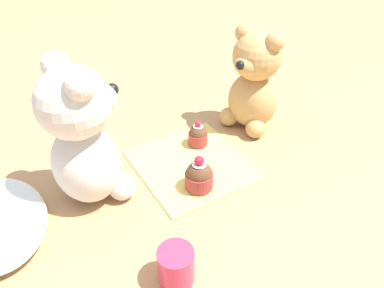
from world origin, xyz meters
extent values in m
plane|color=tan|center=(0.00, 0.00, 0.00)|extent=(4.00, 4.00, 0.00)
cube|color=#E0D166|center=(0.00, 0.00, 0.00)|extent=(0.24, 0.23, 0.01)
ellipsoid|color=silver|center=(0.02, 0.21, 0.08)|extent=(0.15, 0.14, 0.16)
sphere|color=silver|center=(0.02, 0.21, 0.21)|extent=(0.13, 0.13, 0.13)
ellipsoid|color=silver|center=(0.03, 0.17, 0.20)|extent=(0.07, 0.06, 0.05)
sphere|color=black|center=(0.03, 0.14, 0.21)|extent=(0.02, 0.02, 0.02)
sphere|color=silver|center=(-0.02, 0.21, 0.26)|extent=(0.05, 0.05, 0.05)
sphere|color=silver|center=(0.07, 0.22, 0.26)|extent=(0.05, 0.05, 0.05)
sphere|color=silver|center=(-0.01, 0.17, 0.03)|extent=(0.05, 0.05, 0.05)
sphere|color=silver|center=(0.07, 0.18, 0.03)|extent=(0.05, 0.05, 0.05)
ellipsoid|color=tan|center=(0.06, -0.21, 0.07)|extent=(0.15, 0.14, 0.14)
sphere|color=tan|center=(0.06, -0.21, 0.18)|extent=(0.11, 0.11, 0.11)
ellipsoid|color=tan|center=(0.05, -0.17, 0.17)|extent=(0.06, 0.06, 0.04)
sphere|color=black|center=(0.04, -0.15, 0.18)|extent=(0.02, 0.02, 0.02)
sphere|color=tan|center=(0.10, -0.20, 0.23)|extent=(0.04, 0.04, 0.04)
sphere|color=tan|center=(0.02, -0.22, 0.23)|extent=(0.04, 0.04, 0.04)
sphere|color=tan|center=(0.09, -0.16, 0.02)|extent=(0.05, 0.05, 0.05)
sphere|color=tan|center=(0.01, -0.18, 0.02)|extent=(0.05, 0.05, 0.05)
cylinder|color=#993333|center=(-0.07, 0.03, 0.02)|extent=(0.06, 0.06, 0.03)
sphere|color=brown|center=(-0.07, 0.03, 0.04)|extent=(0.05, 0.05, 0.05)
cylinder|color=white|center=(-0.07, 0.03, 0.06)|extent=(0.03, 0.03, 0.00)
sphere|color=red|center=(-0.07, 0.03, 0.07)|extent=(0.02, 0.02, 0.02)
cylinder|color=#993333|center=(0.05, -0.05, 0.02)|extent=(0.04, 0.04, 0.03)
sphere|color=brown|center=(0.05, -0.05, 0.03)|extent=(0.04, 0.04, 0.04)
cylinder|color=white|center=(0.05, -0.05, 0.05)|extent=(0.02, 0.02, 0.00)
sphere|color=red|center=(0.05, -0.05, 0.06)|extent=(0.01, 0.01, 0.01)
cylinder|color=#DB3356|center=(-0.23, 0.17, 0.03)|extent=(0.06, 0.06, 0.06)
camera|label=1|loc=(-0.54, 0.32, 0.52)|focal=35.00mm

